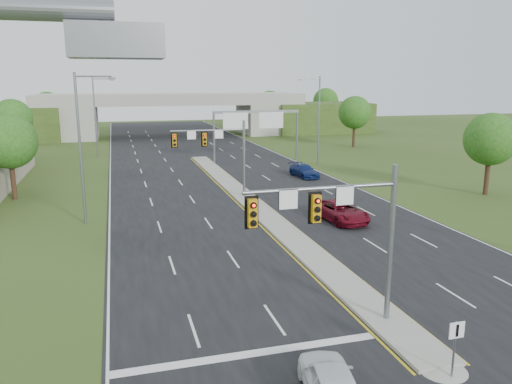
{
  "coord_description": "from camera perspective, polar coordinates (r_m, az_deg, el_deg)",
  "views": [
    {
      "loc": [
        -11.04,
        -17.89,
        10.34
      ],
      "look_at": [
        -2.02,
        13.92,
        3.0
      ],
      "focal_mm": 35.0,
      "sensor_mm": 36.0,
      "label": 1
    }
  ],
  "objects": [
    {
      "name": "car_far_b",
      "position": [
        55.39,
        5.51,
        2.44
      ],
      "size": [
        2.4,
        4.88,
        1.36
      ],
      "primitive_type": "imported",
      "rotation": [
        0.0,
        0.0,
        0.11
      ],
      "color": "#0D1D52",
      "rests_on": "road"
    },
    {
      "name": "keep_right_sign",
      "position": [
        19.45,
        21.84,
        -15.43
      ],
      "size": [
        0.6,
        0.13,
        2.2
      ],
      "color": "slate",
      "rests_on": "ground"
    },
    {
      "name": "tree_back_c",
      "position": [
        117.35,
        1.58,
        10.15
      ],
      "size": [
        5.6,
        5.6,
        8.32
      ],
      "color": "#382316",
      "rests_on": "ground"
    },
    {
      "name": "lane_markings",
      "position": [
        49.05,
        -3.19,
        0.36
      ],
      "size": [
        23.72,
        160.0,
        0.01
      ],
      "color": "gold",
      "rests_on": "road"
    },
    {
      "name": "tree_back_d",
      "position": [
        122.25,
        7.96,
        10.28
      ],
      "size": [
        6.0,
        6.0,
        8.85
      ],
      "color": "#382316",
      "rests_on": "ground"
    },
    {
      "name": "ground",
      "position": [
        23.43,
        14.63,
        -14.11
      ],
      "size": [
        240.0,
        240.0,
        0.0
      ],
      "primitive_type": "plane",
      "color": "#324418",
      "rests_on": "ground"
    },
    {
      "name": "tree_back_b",
      "position": [
        112.74,
        -22.72,
        9.11
      ],
      "size": [
        5.6,
        5.6,
        8.32
      ],
      "color": "#382316",
      "rests_on": "ground"
    },
    {
      "name": "lightpole_r_far",
      "position": [
        62.94,
        7.03,
        8.56
      ],
      "size": [
        2.85,
        0.25,
        11.0
      ],
      "color": "slate",
      "rests_on": "ground"
    },
    {
      "name": "signal_mast_far",
      "position": [
        44.07,
        -4.23,
        5.16
      ],
      "size": [
        6.62,
        0.6,
        7.0
      ],
      "color": "slate",
      "rests_on": "ground"
    },
    {
      "name": "tree_l_mid",
      "position": [
        74.19,
        -26.09,
        7.52
      ],
      "size": [
        5.2,
        5.2,
        8.12
      ],
      "color": "#382316",
      "rests_on": "ground"
    },
    {
      "name": "road",
      "position": [
        55.01,
        -3.97,
        1.66
      ],
      "size": [
        24.0,
        160.0,
        0.02
      ],
      "primitive_type": "cube",
      "color": "black",
      "rests_on": "ground"
    },
    {
      "name": "signal_mast_near",
      "position": [
        20.64,
        10.01,
        -3.46
      ],
      "size": [
        6.62,
        0.6,
        7.0
      ],
      "color": "slate",
      "rests_on": "ground"
    },
    {
      "name": "lightpole_l_mid",
      "position": [
        38.19,
        -19.21,
        5.45
      ],
      "size": [
        2.85,
        0.25,
        11.0
      ],
      "color": "slate",
      "rests_on": "ground"
    },
    {
      "name": "median_nose",
      "position": [
        20.48,
        20.56,
        -18.35
      ],
      "size": [
        2.0,
        2.0,
        0.16
      ],
      "primitive_type": "cone",
      "color": "gray",
      "rests_on": "road"
    },
    {
      "name": "tree_l_near",
      "position": [
        49.0,
        -26.39,
        5.17
      ],
      "size": [
        4.8,
        4.8,
        7.6
      ],
      "color": "#382316",
      "rests_on": "ground"
    },
    {
      "name": "tree_r_mid",
      "position": [
        81.9,
        11.22,
        8.89
      ],
      "size": [
        5.2,
        5.2,
        8.12
      ],
      "color": "#382316",
      "rests_on": "ground"
    },
    {
      "name": "car_far_a",
      "position": [
        38.16,
        9.61,
        -2.17
      ],
      "size": [
        3.15,
        5.74,
        1.52
      ],
      "primitive_type": "imported",
      "rotation": [
        0.0,
        0.0,
        0.12
      ],
      "color": "#5F0917",
      "rests_on": "road"
    },
    {
      "name": "overpass",
      "position": [
        98.74,
        -9.48,
        8.4
      ],
      "size": [
        80.0,
        14.0,
        8.1
      ],
      "color": "gray",
      "rests_on": "ground"
    },
    {
      "name": "median",
      "position": [
        43.57,
        -0.7,
        -1.08
      ],
      "size": [
        2.0,
        54.0,
        0.16
      ],
      "primitive_type": "cube",
      "color": "gray",
      "rests_on": "road"
    },
    {
      "name": "sign_gantry",
      "position": [
        65.46,
        -0.07,
        8.04
      ],
      "size": [
        11.58,
        0.44,
        6.67
      ],
      "color": "slate",
      "rests_on": "ground"
    },
    {
      "name": "tree_r_near",
      "position": [
        50.53,
        25.24,
        5.46
      ],
      "size": [
        4.8,
        4.8,
        7.6
      ],
      "color": "#382316",
      "rests_on": "ground"
    },
    {
      "name": "car_white",
      "position": [
        17.57,
        8.61,
        -20.76
      ],
      "size": [
        2.46,
        4.46,
        1.44
      ],
      "primitive_type": "imported",
      "rotation": [
        0.0,
        0.0,
        2.95
      ],
      "color": "white",
      "rests_on": "road"
    },
    {
      "name": "lightpole_l_far",
      "position": [
        73.05,
        -17.78,
        8.6
      ],
      "size": [
        2.85,
        0.25,
        11.0
      ],
      "color": "slate",
      "rests_on": "ground"
    }
  ]
}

